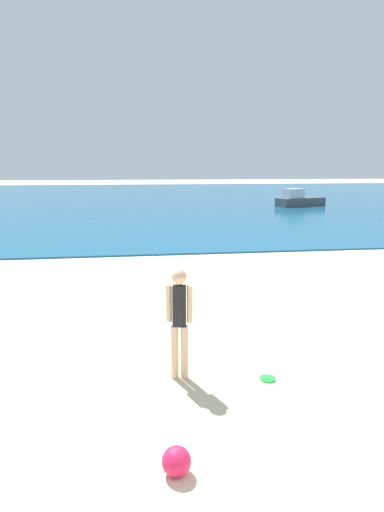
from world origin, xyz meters
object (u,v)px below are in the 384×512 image
at_px(frisbee, 268,379).
at_px(beach_ball, 176,461).
at_px(boat_near, 299,200).
at_px(person_standing, 179,318).

relative_size(frisbee, beach_ball, 0.75).
bearing_deg(boat_near, beach_ball, -133.25).
distance_m(frisbee, boat_near, 28.12).
bearing_deg(beach_ball, frisbee, 48.91).
relative_size(person_standing, beach_ball, 5.50).
height_order(frisbee, boat_near, boat_near).
height_order(person_standing, beach_ball, person_standing).
bearing_deg(person_standing, beach_ball, 96.58).
xyz_separation_m(frisbee, beach_ball, (-1.53, -1.75, 0.14)).
relative_size(person_standing, frisbee, 7.29).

